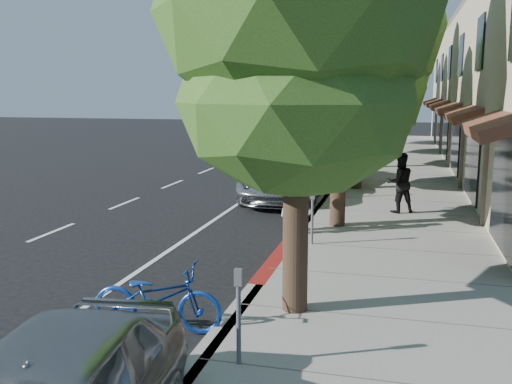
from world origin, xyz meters
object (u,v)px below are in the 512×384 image
(silver_suv, at_px, (285,178))
(cyclist, at_px, (292,198))
(street_tree_0, at_px, (298,21))
(street_tree_1, at_px, (342,35))
(white_pickup, at_px, (310,145))
(street_tree_4, at_px, (376,77))
(street_tree_2, at_px, (359,77))
(street_tree_5, at_px, (380,80))
(pedestrian, at_px, (400,183))
(street_tree_3, at_px, (370,57))
(dark_suv_far, at_px, (348,141))
(bicycle, at_px, (157,298))
(dark_sedan, at_px, (324,165))

(silver_suv, bearing_deg, cyclist, -78.17)
(street_tree_0, height_order, cyclist, street_tree_0)
(street_tree_1, xyz_separation_m, white_pickup, (-3.10, 14.89, -4.11))
(white_pickup, bearing_deg, street_tree_4, 46.59)
(street_tree_2, height_order, silver_suv, street_tree_2)
(street_tree_4, height_order, silver_suv, street_tree_4)
(street_tree_1, height_order, silver_suv, street_tree_1)
(street_tree_5, xyz_separation_m, white_pickup, (-3.10, -9.11, -3.51))
(street_tree_5, height_order, pedestrian, street_tree_5)
(street_tree_1, relative_size, cyclist, 3.98)
(street_tree_3, distance_m, dark_suv_far, 7.71)
(street_tree_2, xyz_separation_m, street_tree_4, (-0.00, 12.00, 0.30))
(street_tree_1, bearing_deg, white_pickup, 101.76)
(street_tree_5, relative_size, dark_suv_far, 1.56)
(street_tree_5, height_order, silver_suv, street_tree_5)
(street_tree_4, relative_size, pedestrian, 4.27)
(street_tree_5, height_order, bicycle, street_tree_5)
(pedestrian, bearing_deg, dark_suv_far, -101.35)
(street_tree_3, height_order, street_tree_5, street_tree_3)
(street_tree_2, relative_size, silver_suv, 1.31)
(street_tree_1, height_order, pedestrian, street_tree_1)
(dark_sedan, bearing_deg, pedestrian, -63.67)
(dark_suv_far, distance_m, pedestrian, 16.45)
(street_tree_0, distance_m, dark_suv_far, 24.58)
(street_tree_2, bearing_deg, silver_suv, -137.58)
(pedestrian, bearing_deg, white_pickup, -91.96)
(silver_suv, bearing_deg, street_tree_4, 79.74)
(street_tree_3, xyz_separation_m, street_tree_5, (0.00, 12.00, -0.73))
(silver_suv, relative_size, dark_sedan, 1.18)
(dark_suv_far, bearing_deg, silver_suv, -96.75)
(street_tree_0, height_order, street_tree_3, street_tree_3)
(street_tree_1, relative_size, dark_sedan, 1.80)
(bicycle, bearing_deg, pedestrian, -25.44)
(street_tree_2, relative_size, cyclist, 3.41)
(cyclist, relative_size, bicycle, 1.01)
(street_tree_0, height_order, street_tree_5, street_tree_0)
(street_tree_3, bearing_deg, cyclist, -94.47)
(pedestrian, bearing_deg, silver_suv, -49.33)
(street_tree_0, xyz_separation_m, silver_suv, (-2.19, 10.00, -3.86))
(street_tree_2, bearing_deg, street_tree_5, 90.00)
(street_tree_5, bearing_deg, dark_suv_far, -104.19)
(street_tree_2, height_order, pedestrian, street_tree_2)
(street_tree_0, bearing_deg, dark_suv_far, 93.44)
(street_tree_3, xyz_separation_m, cyclist, (-1.02, -13.00, -4.07))
(street_tree_1, xyz_separation_m, cyclist, (-1.02, -1.00, -3.94))
(street_tree_1, xyz_separation_m, street_tree_5, (0.00, 24.00, -0.60))
(street_tree_4, bearing_deg, white_pickup, -134.88)
(silver_suv, distance_m, white_pickup, 10.93)
(dark_suv_far, bearing_deg, street_tree_0, -90.37)
(street_tree_2, distance_m, white_pickup, 9.96)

